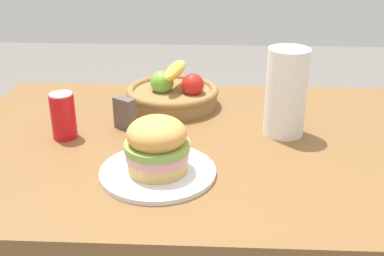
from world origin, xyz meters
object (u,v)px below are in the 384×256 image
object	(u,v)px
sandwich	(156,145)
soda_can	(62,116)
plate	(157,172)
paper_towel_roll	(285,92)
napkin_holder	(124,113)
fruit_basket	(172,93)

from	to	relation	value
sandwich	soda_can	world-z (taller)	sandwich
soda_can	sandwich	bearing A→B (deg)	-34.60
plate	sandwich	xyz separation A→B (m)	(0.00, -0.00, 0.07)
plate	sandwich	bearing A→B (deg)	-45.00
sandwich	paper_towel_roll	bearing A→B (deg)	37.30
sandwich	napkin_holder	distance (m)	0.29
plate	napkin_holder	size ratio (longest dim) A/B	3.02
sandwich	napkin_holder	xyz separation A→B (m)	(-0.12, 0.26, -0.03)
plate	napkin_holder	distance (m)	0.29
soda_can	paper_towel_roll	size ratio (longest dim) A/B	0.53
sandwich	napkin_holder	world-z (taller)	sandwich
plate	sandwich	distance (m)	0.07
soda_can	napkin_holder	bearing A→B (deg)	24.13
plate	paper_towel_roll	xyz separation A→B (m)	(0.32, 0.24, 0.11)
paper_towel_roll	plate	bearing A→B (deg)	-142.70
fruit_basket	paper_towel_roll	bearing A→B (deg)	-31.26
soda_can	paper_towel_roll	bearing A→B (deg)	5.19
paper_towel_roll	soda_can	bearing A→B (deg)	-174.81
sandwich	soda_can	bearing A→B (deg)	145.40
fruit_basket	paper_towel_roll	size ratio (longest dim) A/B	1.21
plate	paper_towel_roll	size ratio (longest dim) A/B	1.13
plate	sandwich	world-z (taller)	sandwich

